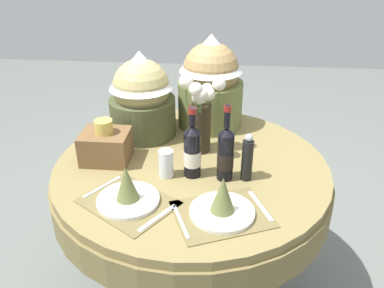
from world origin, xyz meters
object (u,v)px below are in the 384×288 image
(wine_bottle_left, at_px, (192,151))
(tumbler_near_left, at_px, (166,163))
(wine_bottle_right, at_px, (226,153))
(pepper_mill, at_px, (247,159))
(gift_tub_back_centre, at_px, (211,79))
(flower_vase, at_px, (200,114))
(dining_table, at_px, (191,186))
(place_setting_left, at_px, (128,192))
(place_setting_right, at_px, (222,204))
(woven_basket_side_left, at_px, (106,145))
(gift_tub_back_left, at_px, (142,93))

(wine_bottle_left, bearing_deg, tumbler_near_left, -171.55)
(wine_bottle_right, bearing_deg, pepper_mill, 1.65)
(gift_tub_back_centre, bearing_deg, flower_vase, -95.66)
(dining_table, distance_m, wine_bottle_left, 0.26)
(place_setting_left, height_order, wine_bottle_left, wine_bottle_left)
(wine_bottle_right, bearing_deg, flower_vase, 118.75)
(gift_tub_back_centre, bearing_deg, wine_bottle_left, -95.27)
(dining_table, bearing_deg, wine_bottle_right, -36.36)
(wine_bottle_left, bearing_deg, dining_table, 97.56)
(place_setting_left, distance_m, wine_bottle_left, 0.32)
(wine_bottle_right, xyz_separation_m, tumbler_near_left, (-0.25, -0.00, -0.06))
(gift_tub_back_centre, bearing_deg, place_setting_right, -83.73)
(place_setting_right, xyz_separation_m, tumbler_near_left, (-0.24, 0.24, 0.01))
(wine_bottle_left, distance_m, gift_tub_back_centre, 0.54)
(place_setting_left, relative_size, pepper_mill, 2.03)
(dining_table, distance_m, place_setting_left, 0.42)
(dining_table, distance_m, woven_basket_side_left, 0.43)
(tumbler_near_left, distance_m, pepper_mill, 0.34)
(wine_bottle_right, bearing_deg, place_setting_right, -91.05)
(place_setting_right, xyz_separation_m, wine_bottle_right, (0.00, 0.25, 0.07))
(place_setting_right, relative_size, pepper_mill, 1.96)
(flower_vase, distance_m, woven_basket_side_left, 0.45)
(flower_vase, distance_m, pepper_mill, 0.32)
(wine_bottle_left, relative_size, woven_basket_side_left, 1.47)
(place_setting_left, bearing_deg, place_setting_right, -6.44)
(tumbler_near_left, distance_m, gift_tub_back_centre, 0.59)
(wine_bottle_right, distance_m, tumbler_near_left, 0.25)
(gift_tub_back_left, bearing_deg, pepper_mill, -36.73)
(flower_vase, distance_m, wine_bottle_left, 0.22)
(tumbler_near_left, bearing_deg, wine_bottle_left, 8.45)
(gift_tub_back_centre, bearing_deg, woven_basket_side_left, -136.24)
(wine_bottle_left, height_order, woven_basket_side_left, wine_bottle_left)
(place_setting_right, bearing_deg, place_setting_left, 173.56)
(place_setting_right, distance_m, pepper_mill, 0.27)
(flower_vase, bearing_deg, tumbler_near_left, -119.53)
(pepper_mill, relative_size, woven_basket_side_left, 1.00)
(gift_tub_back_left, height_order, woven_basket_side_left, gift_tub_back_left)
(pepper_mill, bearing_deg, gift_tub_back_centre, 108.77)
(place_setting_left, bearing_deg, gift_tub_back_centre, 69.53)
(wine_bottle_right, bearing_deg, woven_basket_side_left, 168.95)
(tumbler_near_left, bearing_deg, wine_bottle_right, 0.70)
(pepper_mill, xyz_separation_m, woven_basket_side_left, (-0.62, 0.10, -0.02))
(gift_tub_back_left, bearing_deg, place_setting_right, -56.52)
(tumbler_near_left, height_order, woven_basket_side_left, woven_basket_side_left)
(flower_vase, xyz_separation_m, gift_tub_back_centre, (0.03, 0.31, 0.06))
(place_setting_left, relative_size, gift_tub_back_left, 0.99)
(flower_vase, height_order, wine_bottle_left, flower_vase)
(dining_table, distance_m, flower_vase, 0.34)
(dining_table, distance_m, pepper_mill, 0.35)
(place_setting_right, height_order, tumbler_near_left, place_setting_right)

